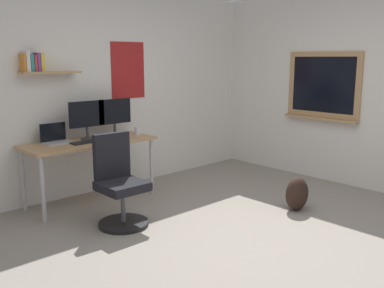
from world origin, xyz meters
TOP-DOWN VIEW (x-y plane):
  - ground_plane at (0.00, 0.00)m, footprint 5.20×5.20m
  - wall_back at (-0.01, 2.45)m, footprint 5.00×0.30m
  - wall_right at (2.45, 0.03)m, footprint 0.22×5.00m
  - desk at (-0.52, 2.05)m, footprint 1.55×0.63m
  - office_chair at (-0.68, 1.21)m, footprint 0.52×0.52m
  - laptop at (-0.87, 2.20)m, footprint 0.31×0.21m
  - monitor_primary at (-0.49, 2.16)m, footprint 0.46×0.17m
  - monitor_secondary at (-0.10, 2.16)m, footprint 0.46×0.17m
  - keyboard at (-0.60, 1.98)m, footprint 0.37×0.13m
  - computer_mouse at (-0.32, 1.98)m, footprint 0.10×0.06m
  - coffee_mug at (0.15, 2.03)m, footprint 0.08×0.08m
  - backpack at (1.03, 0.19)m, footprint 0.32×0.22m

SIDE VIEW (x-z plane):
  - ground_plane at x=0.00m, z-range 0.00..0.00m
  - backpack at x=1.03m, z-range 0.00..0.39m
  - office_chair at x=-0.68m, z-range -0.07..0.88m
  - desk at x=-0.52m, z-range 0.30..1.05m
  - keyboard at x=-0.60m, z-range 0.75..0.77m
  - computer_mouse at x=-0.32m, z-range 0.75..0.78m
  - coffee_mug at x=0.15m, z-range 0.75..0.84m
  - laptop at x=-0.87m, z-range 0.69..0.92m
  - monitor_primary at x=-0.49m, z-range 0.79..1.25m
  - monitor_secondary at x=-0.10m, z-range 0.79..1.25m
  - wall_right at x=2.45m, z-range 0.00..2.60m
  - wall_back at x=-0.01m, z-range 0.00..2.60m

